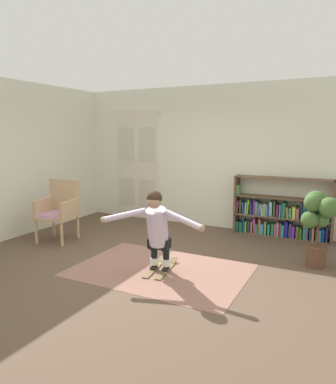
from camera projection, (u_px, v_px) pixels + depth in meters
ground_plane at (149, 264)px, 5.33m from camera, size 7.20×7.20×0.00m
back_wall at (211, 157)px, 7.39m from camera, size 6.00×0.10×2.90m
side_wall_left at (22, 159)px, 6.80m from camera, size 0.10×6.00×2.90m
double_door at (137, 165)px, 8.17m from camera, size 1.22×0.05×2.45m
rug at (160, 270)px, 5.10m from camera, size 2.42×1.68×0.01m
bookshelf at (281, 215)px, 6.70m from camera, size 1.79×0.30×1.13m
wicker_chair at (59, 209)px, 6.49m from camera, size 0.69×0.69×1.10m
potted_plant at (318, 218)px, 5.18m from camera, size 0.52×0.45×1.10m
skis_pair at (161, 268)px, 5.12m from camera, size 0.38×0.78×0.07m
person_skier at (157, 225)px, 4.87m from camera, size 1.45×0.64×1.11m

